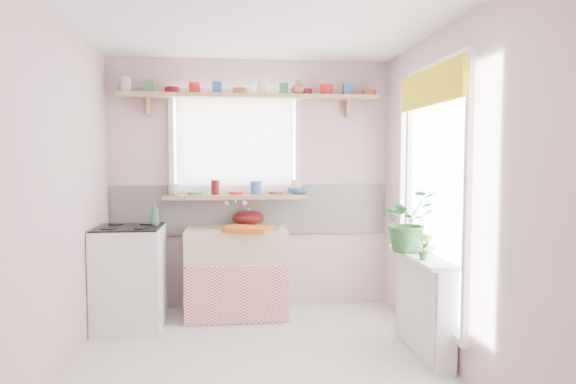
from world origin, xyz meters
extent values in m
plane|color=silver|center=(0.00, 0.00, 0.00)|extent=(3.20, 3.20, 0.00)
plane|color=white|center=(0.00, 0.00, 2.50)|extent=(3.20, 3.20, 0.00)
plane|color=beige|center=(0.00, 1.60, 1.25)|extent=(2.80, 0.00, 2.80)
plane|color=beige|center=(0.00, -1.60, 1.25)|extent=(2.80, 0.00, 2.80)
plane|color=beige|center=(-1.40, 0.00, 1.25)|extent=(0.00, 3.20, 3.20)
plane|color=beige|center=(1.40, 0.00, 1.25)|extent=(0.00, 3.20, 3.20)
cube|color=white|center=(0.00, 1.59, 1.00)|extent=(2.74, 0.03, 0.50)
cube|color=pink|center=(0.00, 1.58, 0.80)|extent=(2.74, 0.02, 0.12)
cube|color=white|center=(-0.15, 1.60, 1.65)|extent=(1.20, 0.01, 1.00)
cube|color=white|center=(-0.15, 1.53, 1.65)|extent=(1.15, 0.02, 0.95)
cube|color=white|center=(1.40, 0.20, 1.25)|extent=(0.01, 1.10, 1.90)
cube|color=yellow|center=(1.31, 0.20, 2.06)|extent=(0.03, 1.20, 0.28)
cube|color=white|center=(-0.15, 1.30, 0.28)|extent=(0.85, 0.55, 0.55)
cube|color=#E74944|center=(-0.15, 1.02, 0.28)|extent=(0.95, 0.02, 0.53)
cube|color=beige|center=(-0.15, 1.30, 0.70)|extent=(0.95, 0.55, 0.30)
cylinder|color=silver|center=(-0.15, 1.55, 1.10)|extent=(0.03, 0.22, 0.03)
cube|color=white|center=(-1.10, 1.05, 0.45)|extent=(0.58, 0.58, 0.90)
cube|color=black|center=(-1.10, 1.05, 0.91)|extent=(0.56, 0.56, 0.02)
cylinder|color=black|center=(-1.24, 0.91, 0.92)|extent=(0.14, 0.14, 0.01)
cylinder|color=black|center=(-0.96, 0.91, 0.92)|extent=(0.14, 0.14, 0.01)
cylinder|color=black|center=(-1.24, 1.19, 0.92)|extent=(0.14, 0.14, 0.01)
cylinder|color=black|center=(-0.96, 1.19, 0.92)|extent=(0.14, 0.14, 0.01)
cube|color=white|center=(1.30, 0.20, 0.38)|extent=(0.15, 0.90, 0.75)
cube|color=white|center=(1.27, 0.20, 0.76)|extent=(0.22, 0.95, 0.03)
cube|color=tan|center=(-0.15, 1.48, 1.14)|extent=(1.40, 0.22, 0.04)
cube|color=tan|center=(0.00, 1.47, 2.12)|extent=(2.52, 0.24, 0.04)
cylinder|color=silver|center=(-1.18, 1.47, 2.20)|extent=(0.11, 0.11, 0.12)
cylinder|color=#3F7F4C|center=(-0.97, 1.47, 2.20)|extent=(0.11, 0.11, 0.12)
cylinder|color=#590F14|center=(-0.75, 1.47, 2.17)|extent=(0.11, 0.11, 0.06)
cylinder|color=red|center=(-0.54, 1.47, 2.20)|extent=(0.11, 0.11, 0.12)
cylinder|color=#3359A5|center=(-0.32, 1.47, 2.20)|extent=(0.11, 0.11, 0.12)
cylinder|color=#A55133|center=(-0.11, 1.47, 2.17)|extent=(0.11, 0.11, 0.06)
cylinder|color=silver|center=(0.11, 1.47, 2.20)|extent=(0.11, 0.11, 0.12)
cylinder|color=#3F7F4C|center=(0.32, 1.47, 2.20)|extent=(0.11, 0.11, 0.12)
cylinder|color=#590F14|center=(0.54, 1.47, 2.17)|extent=(0.11, 0.11, 0.06)
cylinder|color=red|center=(0.75, 1.47, 2.20)|extent=(0.11, 0.11, 0.12)
cylinder|color=#3359A5|center=(0.97, 1.47, 2.20)|extent=(0.11, 0.11, 0.12)
cylinder|color=#A55133|center=(1.18, 1.47, 2.17)|extent=(0.11, 0.11, 0.06)
cylinder|color=silver|center=(-0.77, 1.48, 1.22)|extent=(0.11, 0.11, 0.12)
cylinder|color=#3F7F4C|center=(-0.56, 1.48, 1.22)|extent=(0.11, 0.11, 0.12)
cylinder|color=#590F14|center=(-0.36, 1.48, 1.19)|extent=(0.11, 0.11, 0.06)
cylinder|color=red|center=(-0.15, 1.48, 1.22)|extent=(0.11, 0.11, 0.12)
cylinder|color=#3359A5|center=(0.06, 1.48, 1.22)|extent=(0.11, 0.11, 0.12)
cylinder|color=#A55133|center=(0.26, 1.48, 1.19)|extent=(0.11, 0.11, 0.06)
cylinder|color=silver|center=(0.47, 1.48, 1.22)|extent=(0.11, 0.11, 0.12)
cube|color=#CD5B12|center=(-0.05, 1.10, 0.87)|extent=(0.48, 0.42, 0.04)
ellipsoid|color=#520E0E|center=(-0.03, 1.50, 0.92)|extent=(0.42, 0.42, 0.15)
imported|color=#286629|center=(1.21, 0.35, 1.02)|extent=(0.54, 0.50, 0.50)
imported|color=white|center=(1.33, 0.34, 0.81)|extent=(0.37, 0.37, 0.07)
imported|color=#2E6428|center=(1.21, 0.01, 0.88)|extent=(0.13, 0.11, 0.22)
imported|color=#FCE670|center=(-0.02, 1.49, 0.94)|extent=(0.10, 0.10, 0.17)
imported|color=beige|center=(-0.74, 1.42, 1.21)|extent=(0.17, 0.17, 0.10)
imported|color=#2F649A|center=(0.47, 1.46, 1.19)|extent=(0.27, 0.27, 0.06)
imported|color=#98522E|center=(0.46, 1.41, 2.21)|extent=(0.14, 0.14, 0.14)
imported|color=#3A744F|center=(-0.88, 1.09, 1.02)|extent=(0.09, 0.09, 0.21)
sphere|color=orange|center=(1.33, 0.34, 0.87)|extent=(0.08, 0.08, 0.08)
sphere|color=orange|center=(1.39, 0.37, 0.87)|extent=(0.08, 0.08, 0.08)
sphere|color=orange|center=(1.28, 0.36, 0.87)|extent=(0.08, 0.08, 0.08)
cylinder|color=gold|center=(1.35, 0.29, 0.88)|extent=(0.18, 0.04, 0.10)
camera|label=1|loc=(-0.18, -3.59, 1.54)|focal=32.00mm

